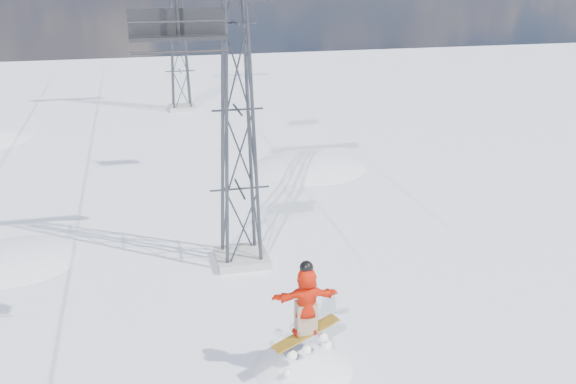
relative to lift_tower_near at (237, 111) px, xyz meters
The scene contains 4 objects.
snow_terrain 20.81m from the lift_tower_near, 112.81° to the left, with size 39.00×37.00×22.00m.
lift_tower_near is the anchor object (origin of this frame).
lift_tower_far 25.00m from the lift_tower_near, 90.00° to the left, with size 5.20×1.80×11.43m.
lift_chair_near 7.08m from the lift_tower_near, 110.50° to the right, with size 2.12×0.61×2.63m.
Camera 1 is at (-2.44, -12.40, 10.15)m, focal length 40.00 mm.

